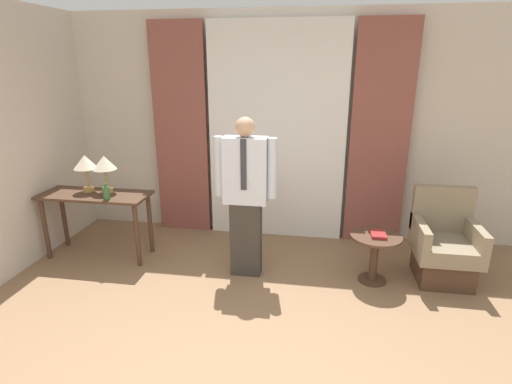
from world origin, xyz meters
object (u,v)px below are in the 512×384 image
desk (96,205)px  armchair (444,248)px  bottle_near_edge (106,193)px  table_lamp_right (105,164)px  table_lamp_left (85,164)px  book (378,234)px  person (246,193)px  side_table (375,250)px

desk → armchair: armchair is taller
desk → bottle_near_edge: bearing=-33.2°
desk → table_lamp_right: table_lamp_right is taller
bottle_near_edge → table_lamp_right: bearing=117.2°
table_lamp_left → desk: bearing=-36.2°
table_lamp_right → bottle_near_edge: (0.12, -0.24, -0.24)m
table_lamp_right → book: bearing=-3.7°
bottle_near_edge → armchair: size_ratio=0.19×
table_lamp_left → person: (1.83, -0.23, -0.17)m
person → book: 1.36m
bottle_near_edge → desk: bearing=146.8°
table_lamp_right → bottle_near_edge: 0.36m
armchair → side_table: (-0.69, -0.18, 0.01)m
desk → table_lamp_right: 0.46m
table_lamp_right → person: person is taller
book → table_lamp_right: bearing=176.3°
desk → armchair: 3.71m
table_lamp_left → bottle_near_edge: 0.49m
person → side_table: person is taller
bottle_near_edge → person: size_ratio=0.11×
table_lamp_left → person: bearing=-7.0°
desk → book: (3.02, -0.10, -0.10)m
person → side_table: size_ratio=3.25×
desk → person: (1.72, -0.14, 0.27)m
table_lamp_right → side_table: bearing=-3.6°
table_lamp_right → book: size_ratio=1.95×
person → bottle_near_edge: bearing=-179.5°
desk → bottle_near_edge: bottle_near_edge is taller
side_table → book: 0.18m
table_lamp_right → bottle_near_edge: table_lamp_right is taller
table_lamp_right → side_table: size_ratio=0.82×
person → desk: bearing=175.3°
table_lamp_left → bottle_near_edge: table_lamp_left is taller
armchair → book: size_ratio=4.36×
armchair → table_lamp_left: bearing=180.0°
armchair → side_table: 0.72m
table_lamp_left → person: size_ratio=0.25×
bottle_near_edge → book: 2.80m
table_lamp_left → bottle_near_edge: (0.35, -0.24, -0.24)m
desk → book: size_ratio=5.71×
desk → person: person is taller
book → table_lamp_left: bearing=176.6°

